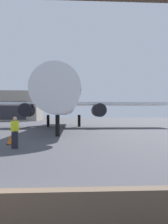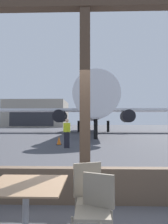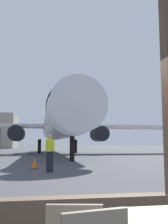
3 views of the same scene
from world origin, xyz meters
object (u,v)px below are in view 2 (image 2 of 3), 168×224
Objects in this scene: cafe_chair_aisle_left at (95,205)px; airplane at (94,107)px; ground_crew_worker at (67,133)px; cafe_chair_window_left at (90,193)px; distant_hangar at (38,114)px; dining_table at (26,205)px; traffic_cone at (59,141)px.

airplane reaches higher than cafe_chair_aisle_left.
cafe_chair_window_left is at bearing -82.07° from ground_crew_worker.
dining_table is at bearing -76.43° from distant_hangar.
airplane reaches higher than ground_crew_worker.
distant_hangar is (-18.99, 43.52, 0.71)m from airplane.
distant_hangar reaches higher than cafe_chair_window_left.
airplane is (0.48, 29.65, 3.23)m from cafe_chair_window_left.
distant_hangar is at bearing 113.57° from airplane.
ground_crew_worker is (-1.48, 10.58, 0.36)m from cafe_chair_aisle_left.
cafe_chair_window_left is (0.79, 0.27, 0.08)m from dining_table.
cafe_chair_window_left is at bearing -90.92° from airplane.
cafe_chair_window_left reaches higher than cafe_chair_aisle_left.
cafe_chair_window_left is at bearing 99.36° from cafe_chair_aisle_left.
cafe_chair_aisle_left is at bearing -79.83° from traffic_cone.
ground_crew_worker is (-1.90, -19.45, -2.89)m from airplane.
traffic_cone is at bearing 100.17° from cafe_chair_aisle_left.
cafe_chair_window_left reaches higher than traffic_cone.
distant_hangar reaches higher than ground_crew_worker.
distant_hangar is (-17.09, 62.97, 3.60)m from ground_crew_worker.
ground_crew_worker is (-0.63, 10.47, 0.41)m from dining_table.
traffic_cone is at bearing -75.04° from distant_hangar.
cafe_chair_window_left is 12.10m from traffic_cone.
traffic_cone is (-2.14, 11.91, -0.28)m from cafe_chair_window_left.
cafe_chair_window_left is at bearing -75.80° from distant_hangar.
cafe_chair_window_left is 0.03× the size of airplane.
distant_hangar is (-17.72, 73.43, 4.02)m from dining_table.
cafe_chair_window_left reaches higher than dining_table.
airplane reaches higher than distant_hangar.
cafe_chair_aisle_left reaches higher than dining_table.
cafe_chair_window_left is at bearing -79.80° from traffic_cone.
cafe_chair_aisle_left is 0.04× the size of distant_hangar.
dining_table is 1.06× the size of cafe_chair_aisle_left.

